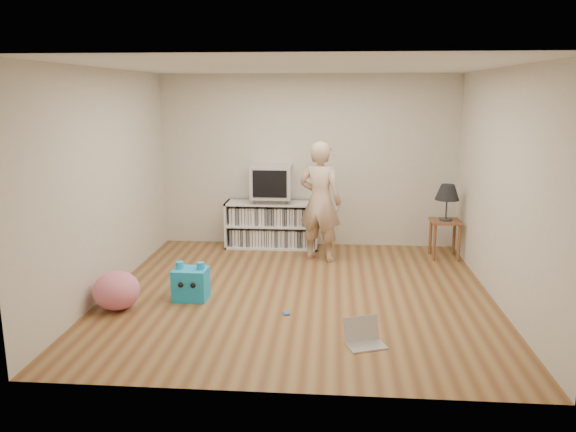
{
  "coord_description": "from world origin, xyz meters",
  "views": [
    {
      "loc": [
        0.39,
        -6.26,
        2.33
      ],
      "look_at": [
        -0.16,
        0.4,
        0.85
      ],
      "focal_mm": 35.0,
      "sensor_mm": 36.0,
      "label": 1
    }
  ],
  "objects_px": {
    "person": "(320,201)",
    "side_table": "(445,229)",
    "media_unit": "(272,224)",
    "dvd_deck": "(272,200)",
    "table_lamp": "(447,193)",
    "plush_pink": "(117,290)",
    "laptop": "(363,337)",
    "plush_blue": "(191,283)",
    "crt_tv": "(272,181)"
  },
  "relations": [
    {
      "from": "person",
      "to": "side_table",
      "type": "bearing_deg",
      "value": -151.03
    },
    {
      "from": "media_unit",
      "to": "dvd_deck",
      "type": "distance_m",
      "value": 0.39
    },
    {
      "from": "media_unit",
      "to": "table_lamp",
      "type": "height_order",
      "value": "table_lamp"
    },
    {
      "from": "plush_pink",
      "to": "laptop",
      "type": "bearing_deg",
      "value": -14.0
    },
    {
      "from": "media_unit",
      "to": "plush_blue",
      "type": "relative_size",
      "value": 3.16
    },
    {
      "from": "laptop",
      "to": "plush_blue",
      "type": "relative_size",
      "value": 0.96
    },
    {
      "from": "crt_tv",
      "to": "plush_blue",
      "type": "distance_m",
      "value": 2.54
    },
    {
      "from": "media_unit",
      "to": "plush_blue",
      "type": "distance_m",
      "value": 2.42
    },
    {
      "from": "side_table",
      "to": "plush_blue",
      "type": "xyz_separation_m",
      "value": [
        -3.21,
        -1.93,
        -0.23
      ]
    },
    {
      "from": "person",
      "to": "laptop",
      "type": "distance_m",
      "value": 2.85
    },
    {
      "from": "crt_tv",
      "to": "table_lamp",
      "type": "relative_size",
      "value": 1.17
    },
    {
      "from": "side_table",
      "to": "laptop",
      "type": "distance_m",
      "value": 3.24
    },
    {
      "from": "crt_tv",
      "to": "laptop",
      "type": "distance_m",
      "value": 3.66
    },
    {
      "from": "person",
      "to": "plush_blue",
      "type": "xyz_separation_m",
      "value": [
        -1.43,
        -1.68,
        -0.65
      ]
    },
    {
      "from": "media_unit",
      "to": "plush_blue",
      "type": "height_order",
      "value": "media_unit"
    },
    {
      "from": "media_unit",
      "to": "plush_blue",
      "type": "xyz_separation_m",
      "value": [
        -0.68,
        -2.31,
        -0.16
      ]
    },
    {
      "from": "table_lamp",
      "to": "plush_blue",
      "type": "bearing_deg",
      "value": -148.98
    },
    {
      "from": "person",
      "to": "plush_blue",
      "type": "bearing_deg",
      "value": 70.45
    },
    {
      "from": "laptop",
      "to": "plush_blue",
      "type": "distance_m",
      "value": 2.17
    },
    {
      "from": "media_unit",
      "to": "side_table",
      "type": "height_order",
      "value": "media_unit"
    },
    {
      "from": "person",
      "to": "plush_pink",
      "type": "height_order",
      "value": "person"
    },
    {
      "from": "plush_blue",
      "to": "plush_pink",
      "type": "relative_size",
      "value": 0.88
    },
    {
      "from": "media_unit",
      "to": "plush_pink",
      "type": "relative_size",
      "value": 2.79
    },
    {
      "from": "crt_tv",
      "to": "person",
      "type": "distance_m",
      "value": 0.99
    },
    {
      "from": "person",
      "to": "plush_blue",
      "type": "relative_size",
      "value": 3.8
    },
    {
      "from": "media_unit",
      "to": "crt_tv",
      "type": "xyz_separation_m",
      "value": [
        0.0,
        -0.02,
        0.67
      ]
    },
    {
      "from": "side_table",
      "to": "table_lamp",
      "type": "distance_m",
      "value": 0.53
    },
    {
      "from": "table_lamp",
      "to": "plush_pink",
      "type": "distance_m",
      "value": 4.61
    },
    {
      "from": "dvd_deck",
      "to": "plush_pink",
      "type": "xyz_separation_m",
      "value": [
        -1.41,
        -2.66,
        -0.52
      ]
    },
    {
      "from": "crt_tv",
      "to": "person",
      "type": "xyz_separation_m",
      "value": [
        0.75,
        -0.62,
        -0.18
      ]
    },
    {
      "from": "laptop",
      "to": "media_unit",
      "type": "bearing_deg",
      "value": 89.52
    },
    {
      "from": "crt_tv",
      "to": "table_lamp",
      "type": "distance_m",
      "value": 2.55
    },
    {
      "from": "dvd_deck",
      "to": "side_table",
      "type": "bearing_deg",
      "value": -8.34
    },
    {
      "from": "side_table",
      "to": "dvd_deck",
      "type": "bearing_deg",
      "value": 171.66
    },
    {
      "from": "table_lamp",
      "to": "person",
      "type": "bearing_deg",
      "value": -171.93
    },
    {
      "from": "table_lamp",
      "to": "plush_blue",
      "type": "xyz_separation_m",
      "value": [
        -3.21,
        -1.93,
        -0.75
      ]
    },
    {
      "from": "dvd_deck",
      "to": "plush_pink",
      "type": "relative_size",
      "value": 0.9
    },
    {
      "from": "media_unit",
      "to": "person",
      "type": "height_order",
      "value": "person"
    },
    {
      "from": "dvd_deck",
      "to": "laptop",
      "type": "xyz_separation_m",
      "value": [
        1.23,
        -3.32,
        -0.67
      ]
    },
    {
      "from": "table_lamp",
      "to": "plush_pink",
      "type": "xyz_separation_m",
      "value": [
        -3.94,
        -2.29,
        -0.73
      ]
    },
    {
      "from": "crt_tv",
      "to": "side_table",
      "type": "distance_m",
      "value": 2.62
    },
    {
      "from": "side_table",
      "to": "plush_blue",
      "type": "bearing_deg",
      "value": -148.98
    },
    {
      "from": "laptop",
      "to": "side_table",
      "type": "bearing_deg",
      "value": 45.57
    },
    {
      "from": "media_unit",
      "to": "plush_blue",
      "type": "bearing_deg",
      "value": -106.45
    },
    {
      "from": "table_lamp",
      "to": "plush_pink",
      "type": "relative_size",
      "value": 1.03
    },
    {
      "from": "plush_blue",
      "to": "media_unit",
      "type": "bearing_deg",
      "value": 75.03
    },
    {
      "from": "media_unit",
      "to": "dvd_deck",
      "type": "xyz_separation_m",
      "value": [
        0.0,
        -0.02,
        0.39
      ]
    },
    {
      "from": "side_table",
      "to": "crt_tv",
      "type": "bearing_deg",
      "value": 171.74
    },
    {
      "from": "side_table",
      "to": "table_lamp",
      "type": "bearing_deg",
      "value": 0.0
    },
    {
      "from": "plush_pink",
      "to": "dvd_deck",
      "type": "bearing_deg",
      "value": 61.99
    }
  ]
}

